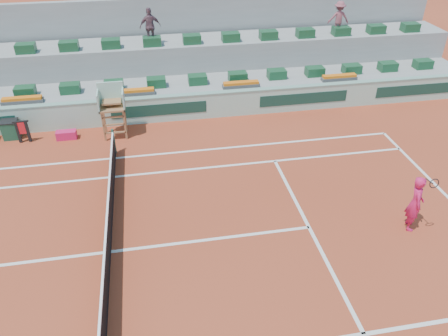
{
  "coord_description": "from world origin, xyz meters",
  "views": [
    {
      "loc": [
        1.71,
        -10.22,
        9.59
      ],
      "look_at": [
        4.0,
        2.5,
        1.0
      ],
      "focal_mm": 35.0,
      "sensor_mm": 36.0,
      "label": 1
    }
  ],
  "objects": [
    {
      "name": "umpire_chair",
      "position": [
        0.0,
        7.5,
        1.54
      ],
      "size": [
        1.1,
        0.9,
        2.4
      ],
      "color": "brown",
      "rests_on": "ground"
    },
    {
      "name": "seat_row_lower",
      "position": [
        0.0,
        9.8,
        1.42
      ],
      "size": [
        32.9,
        0.6,
        0.44
      ],
      "color": "#184827",
      "rests_on": "seating_tier_lower"
    },
    {
      "name": "spectator_mid",
      "position": [
        1.99,
        11.91,
        3.5
      ],
      "size": [
        1.11,
        0.6,
        1.79
      ],
      "primitive_type": "imported",
      "rotation": [
        0.0,
        0.0,
        3.31
      ],
      "color": "#6C4852",
      "rests_on": "seating_tier_upper"
    },
    {
      "name": "flower_planters",
      "position": [
        -1.5,
        9.0,
        1.33
      ],
      "size": [
        26.8,
        0.36,
        0.28
      ],
      "color": "#4C4C4C",
      "rests_on": "seating_tier_lower"
    },
    {
      "name": "seating_tier_upper",
      "position": [
        0.0,
        12.3,
        1.3
      ],
      "size": [
        36.0,
        2.4,
        2.6
      ],
      "primitive_type": "cube",
      "color": "#989895",
      "rests_on": "ground"
    },
    {
      "name": "player_bag",
      "position": [
        -2.14,
        7.52,
        0.19
      ],
      "size": [
        0.85,
        0.38,
        0.38
      ],
      "primitive_type": "cube",
      "color": "#D71C56",
      "rests_on": "ground"
    },
    {
      "name": "advertising_hoarding",
      "position": [
        0.02,
        8.5,
        0.63
      ],
      "size": [
        36.0,
        0.34,
        1.26
      ],
      "color": "#A2CCB8",
      "rests_on": "ground"
    },
    {
      "name": "seating_tier_lower",
      "position": [
        0.0,
        10.7,
        0.6
      ],
      "size": [
        36.0,
        4.0,
        1.2
      ],
      "primitive_type": "cube",
      "color": "#989895",
      "rests_on": "ground"
    },
    {
      "name": "court_lines",
      "position": [
        0.0,
        0.0,
        0.01
      ],
      "size": [
        23.89,
        11.09,
        0.01
      ],
      "color": "silver",
      "rests_on": "ground"
    },
    {
      "name": "seat_row_upper",
      "position": [
        0.0,
        11.7,
        2.82
      ],
      "size": [
        32.9,
        0.6,
        0.44
      ],
      "color": "#184827",
      "rests_on": "seating_tier_upper"
    },
    {
      "name": "towel_rack",
      "position": [
        -3.89,
        7.54,
        0.6
      ],
      "size": [
        0.65,
        0.11,
        1.03
      ],
      "color": "black",
      "rests_on": "ground"
    },
    {
      "name": "ground",
      "position": [
        0.0,
        0.0,
        0.0
      ],
      "size": [
        90.0,
        90.0,
        0.0
      ],
      "primitive_type": "plane",
      "color": "maroon",
      "rests_on": "ground"
    },
    {
      "name": "tennis_player",
      "position": [
        9.64,
        -0.54,
        0.99
      ],
      "size": [
        0.7,
        0.98,
        2.28
      ],
      "color": "#D71C56",
      "rests_on": "ground"
    },
    {
      "name": "spectator_right",
      "position": [
        11.86,
        11.93,
        3.45
      ],
      "size": [
        1.18,
        0.78,
        1.7
      ],
      "primitive_type": "imported",
      "rotation": [
        0.0,
        0.0,
        3.0
      ],
      "color": "#8D4650",
      "rests_on": "seating_tier_upper"
    },
    {
      "name": "tennis_net",
      "position": [
        0.0,
        0.0,
        0.53
      ],
      "size": [
        0.1,
        11.97,
        1.1
      ],
      "color": "black",
      "rests_on": "ground"
    },
    {
      "name": "drink_cooler_a",
      "position": [
        -4.51,
        8.02,
        0.42
      ],
      "size": [
        0.7,
        0.61,
        0.84
      ],
      "color": "#174731",
      "rests_on": "ground"
    },
    {
      "name": "stadium_back_wall",
      "position": [
        0.0,
        13.9,
        2.2
      ],
      "size": [
        36.0,
        0.4,
        4.4
      ],
      "primitive_type": "cube",
      "color": "#989895",
      "rests_on": "ground"
    }
  ]
}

